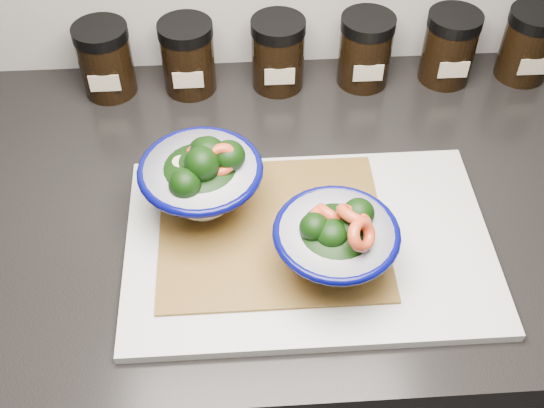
{
  "coord_description": "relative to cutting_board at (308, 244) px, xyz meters",
  "views": [
    {
      "loc": [
        -0.22,
        0.83,
        1.56
      ],
      "look_at": [
        -0.18,
        1.38,
        0.96
      ],
      "focal_mm": 45.0,
      "sensor_mm": 36.0,
      "label": 1
    }
  ],
  "objects": [
    {
      "name": "bowl_left",
      "position": [
        -0.13,
        0.06,
        0.06
      ],
      "size": [
        0.15,
        0.15,
        0.12
      ],
      "rotation": [
        0.0,
        0.0,
        -0.42
      ],
      "color": "white",
      "rests_on": "bamboo_mat"
    },
    {
      "name": "spice_jar_e",
      "position": [
        0.25,
        0.33,
        0.05
      ],
      "size": [
        0.08,
        0.08,
        0.11
      ],
      "color": "black",
      "rests_on": "countertop"
    },
    {
      "name": "bamboo_mat",
      "position": [
        -0.04,
        0.02,
        0.01
      ],
      "size": [
        0.28,
        0.24,
        0.0
      ],
      "primitive_type": "cube",
      "color": "olive",
      "rests_on": "cutting_board"
    },
    {
      "name": "cabinet",
      "position": [
        0.14,
        0.09,
        -0.48
      ],
      "size": [
        3.43,
        0.58,
        0.86
      ],
      "primitive_type": "cube",
      "color": "black",
      "rests_on": "ground"
    },
    {
      "name": "cutting_board",
      "position": [
        0.0,
        0.0,
        0.0
      ],
      "size": [
        0.45,
        0.3,
        0.01
      ],
      "primitive_type": "cube",
      "color": "silver",
      "rests_on": "countertop"
    },
    {
      "name": "bowl_right",
      "position": [
        0.03,
        -0.04,
        0.06
      ],
      "size": [
        0.15,
        0.15,
        0.11
      ],
      "rotation": [
        0.0,
        0.0,
        -0.44
      ],
      "color": "white",
      "rests_on": "bamboo_mat"
    },
    {
      "name": "spice_jar_d",
      "position": [
        0.12,
        0.33,
        0.05
      ],
      "size": [
        0.08,
        0.08,
        0.11
      ],
      "color": "black",
      "rests_on": "countertop"
    },
    {
      "name": "spice_jar_b",
      "position": [
        -0.15,
        0.33,
        0.05
      ],
      "size": [
        0.08,
        0.08,
        0.11
      ],
      "color": "black",
      "rests_on": "countertop"
    },
    {
      "name": "spice_jar_a",
      "position": [
        -0.27,
        0.33,
        0.05
      ],
      "size": [
        0.08,
        0.08,
        0.11
      ],
      "color": "black",
      "rests_on": "countertop"
    },
    {
      "name": "countertop",
      "position": [
        0.14,
        0.09,
        -0.03
      ],
      "size": [
        3.5,
        0.6,
        0.04
      ],
      "primitive_type": "cube",
      "color": "black",
      "rests_on": "cabinet"
    },
    {
      "name": "spice_jar_c",
      "position": [
        -0.02,
        0.33,
        0.05
      ],
      "size": [
        0.08,
        0.08,
        0.11
      ],
      "color": "black",
      "rests_on": "countertop"
    },
    {
      "name": "spice_jar_f",
      "position": [
        0.37,
        0.33,
        0.05
      ],
      "size": [
        0.08,
        0.08,
        0.11
      ],
      "color": "black",
      "rests_on": "countertop"
    }
  ]
}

